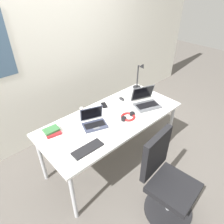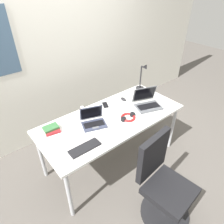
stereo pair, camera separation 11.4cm
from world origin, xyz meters
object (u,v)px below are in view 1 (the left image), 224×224
at_px(laptop_front_right, 146,102).
at_px(external_keyboard, 88,149).
at_px(computer_mouse, 122,99).
at_px(office_chair, 166,184).
at_px(pill_bottle, 82,110).
at_px(cell_phone, 104,105).
at_px(laptop_front_left, 94,122).
at_px(headphones, 128,117).
at_px(desk_lamp, 139,76).
at_px(book_stack, 52,131).

bearing_deg(laptop_front_right, external_keyboard, -172.37).
bearing_deg(computer_mouse, office_chair, -107.30).
bearing_deg(pill_bottle, external_keyboard, -120.64).
bearing_deg(cell_phone, laptop_front_left, -121.85).
bearing_deg(headphones, computer_mouse, 55.72).
distance_m(cell_phone, office_chair, 1.23).
distance_m(pill_bottle, office_chair, 1.29).
distance_m(laptop_front_left, office_chair, 1.03).
distance_m(desk_lamp, pill_bottle, 1.03).
relative_size(laptop_front_left, book_stack, 1.76).
xyz_separation_m(desk_lamp, computer_mouse, (-0.42, -0.06, -0.18)).
xyz_separation_m(external_keyboard, book_stack, (-0.13, 0.47, 0.02)).
xyz_separation_m(computer_mouse, cell_phone, (-0.27, 0.05, -0.01)).
bearing_deg(external_keyboard, office_chair, -52.72).
height_order(desk_lamp, computer_mouse, desk_lamp).
bearing_deg(office_chair, computer_mouse, 68.30).
bearing_deg(desk_lamp, laptop_front_left, -167.27).
relative_size(external_keyboard, computer_mouse, 3.44).
height_order(laptop_front_left, cell_phone, laptop_front_left).
bearing_deg(office_chair, cell_phone, 81.72).
distance_m(external_keyboard, book_stack, 0.49).
distance_m(headphones, office_chair, 0.86).
relative_size(desk_lamp, laptop_front_left, 1.22).
distance_m(laptop_front_left, pill_bottle, 0.29).
bearing_deg(laptop_front_right, computer_mouse, 115.30).
bearing_deg(external_keyboard, laptop_front_left, 43.67).
relative_size(cell_phone, book_stack, 0.73).
xyz_separation_m(desk_lamp, laptop_front_left, (-1.05, -0.24, -0.16)).
relative_size(desk_lamp, office_chair, 0.41).
height_order(laptop_front_left, external_keyboard, laptop_front_left).
xyz_separation_m(laptop_front_right, book_stack, (-1.20, 0.33, -0.02)).
relative_size(laptop_front_right, external_keyboard, 1.21).
bearing_deg(book_stack, desk_lamp, 1.69).
distance_m(laptop_front_right, external_keyboard, 1.08).
bearing_deg(computer_mouse, pill_bottle, 173.49).
height_order(desk_lamp, external_keyboard, desk_lamp).
distance_m(laptop_front_left, headphones, 0.43).
bearing_deg(laptop_front_left, cell_phone, 32.90).
bearing_deg(desk_lamp, book_stack, -178.31).
height_order(desk_lamp, office_chair, desk_lamp).
relative_size(laptop_front_left, headphones, 1.53).
bearing_deg(pill_bottle, laptop_front_right, -29.73).
bearing_deg(desk_lamp, computer_mouse, -171.56).
height_order(headphones, pill_bottle, pill_bottle).
bearing_deg(cell_phone, book_stack, -152.14).
relative_size(cell_phone, headphones, 0.64).
bearing_deg(cell_phone, office_chair, -73.03).
distance_m(laptop_front_left, cell_phone, 0.42).
relative_size(desk_lamp, headphones, 1.87).
bearing_deg(book_stack, cell_phone, 2.62).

